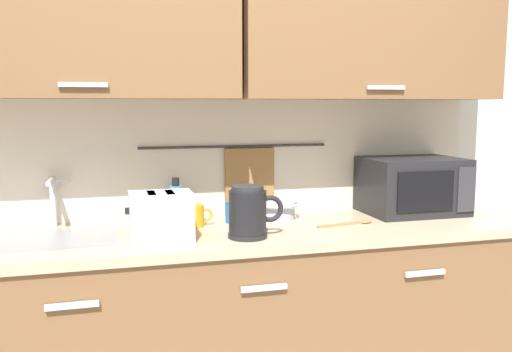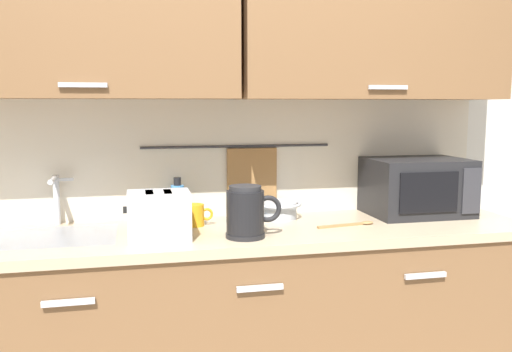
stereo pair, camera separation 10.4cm
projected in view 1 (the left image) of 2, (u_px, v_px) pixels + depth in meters
name	position (u px, v px, depth m)	size (l,w,h in m)	color
counter_unit	(242.00, 327.00, 2.37)	(2.53, 0.64, 0.90)	brown
back_wall_assembly	(231.00, 83.00, 2.46)	(3.70, 0.41, 2.50)	silver
sink_faucet	(53.00, 195.00, 2.31)	(0.09, 0.17, 0.22)	#B2B5BA
microwave	(412.00, 186.00, 2.63)	(0.46, 0.35, 0.27)	black
electric_kettle	(249.00, 212.00, 2.14)	(0.23, 0.16, 0.21)	black
dish_soap_bottle	(176.00, 202.00, 2.46)	(0.06, 0.06, 0.20)	#3F8CD8
mug_near_sink	(195.00, 216.00, 2.34)	(0.12, 0.08, 0.09)	orange
mixing_bowl	(277.00, 209.00, 2.51)	(0.21, 0.21, 0.08)	#A5ADB7
toaster	(161.00, 216.00, 2.09)	(0.26, 0.17, 0.19)	#B7BABF
mug_by_kettle	(235.00, 212.00, 2.42)	(0.12, 0.08, 0.09)	blue
wooden_spoon	(352.00, 223.00, 2.39)	(0.28, 0.07, 0.01)	#9E7042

